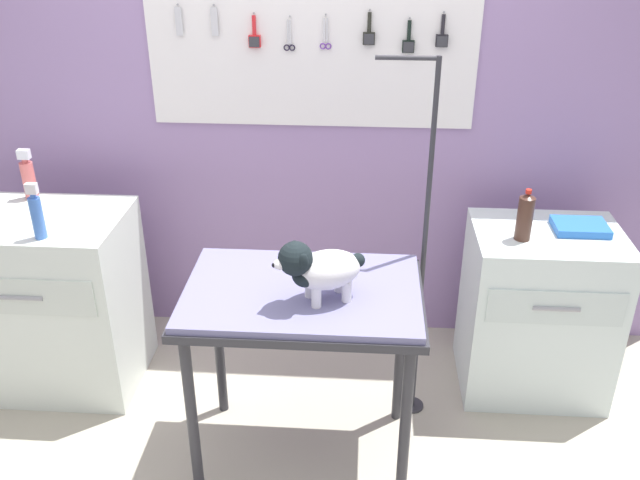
{
  "coord_description": "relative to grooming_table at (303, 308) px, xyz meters",
  "views": [
    {
      "loc": [
        0.37,
        -2.05,
        2.23
      ],
      "look_at": [
        0.21,
        0.29,
        1.03
      ],
      "focal_mm": 38.34,
      "sensor_mm": 36.0,
      "label": 1
    }
  ],
  "objects": [
    {
      "name": "rear_wall_panel",
      "position": [
        -0.14,
        1.05,
        0.4
      ],
      "size": [
        4.0,
        0.11,
        2.3
      ],
      "color": "#987AAE",
      "rests_on": "ground"
    },
    {
      "name": "grooming_table",
      "position": [
        0.0,
        0.0,
        0.0
      ],
      "size": [
        0.95,
        0.63,
        0.85
      ],
      "color": "#2D2D33",
      "rests_on": "ground"
    },
    {
      "name": "grooming_arm",
      "position": [
        0.49,
        0.34,
        0.03
      ],
      "size": [
        0.3,
        0.11,
        1.68
      ],
      "color": "#2D2D33",
      "rests_on": "ground"
    },
    {
      "name": "dog",
      "position": [
        0.07,
        -0.08,
        0.23
      ],
      "size": [
        0.35,
        0.25,
        0.26
      ],
      "color": "white",
      "rests_on": "grooming_table"
    },
    {
      "name": "counter_left",
      "position": [
        -1.28,
        0.46,
        -0.31
      ],
      "size": [
        0.8,
        0.58,
        0.9
      ],
      "color": "silver",
      "rests_on": "ground"
    },
    {
      "name": "cabinet_right",
      "position": [
        1.08,
        0.57,
        -0.34
      ],
      "size": [
        0.68,
        0.54,
        0.84
      ],
      "color": "silver",
      "rests_on": "ground"
    },
    {
      "name": "spray_bottle_tall",
      "position": [
        -1.38,
        0.68,
        0.25
      ],
      "size": [
        0.06,
        0.06,
        0.25
      ],
      "color": "#CF5F5D",
      "rests_on": "counter_left"
    },
    {
      "name": "detangler_spray",
      "position": [
        -1.15,
        0.26,
        0.25
      ],
      "size": [
        0.05,
        0.05,
        0.25
      ],
      "color": "#3D6CC3",
      "rests_on": "counter_left"
    },
    {
      "name": "soda_bottle",
      "position": [
        0.94,
        0.51,
        0.2
      ],
      "size": [
        0.07,
        0.07,
        0.24
      ],
      "color": "#43291F",
      "rests_on": "cabinet_right"
    },
    {
      "name": "supply_tray",
      "position": [
        1.22,
        0.61,
        0.1
      ],
      "size": [
        0.24,
        0.18,
        0.04
      ],
      "color": "blue",
      "rests_on": "cabinet_right"
    }
  ]
}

